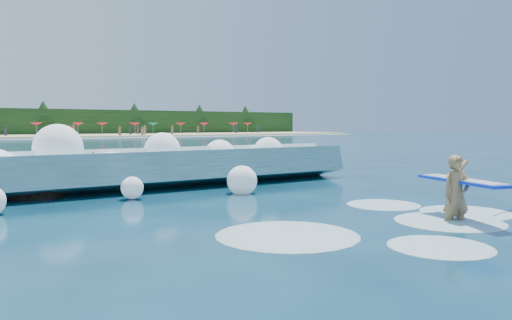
{
  "coord_description": "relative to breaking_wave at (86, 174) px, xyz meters",
  "views": [
    {
      "loc": [
        -6.19,
        -9.21,
        2.17
      ],
      "look_at": [
        1.5,
        2.0,
        1.2
      ],
      "focal_mm": 35.0,
      "sensor_mm": 36.0,
      "label": 1
    }
  ],
  "objects": [
    {
      "name": "ground",
      "position": [
        1.67,
        -7.07,
        -0.59
      ],
      "size": [
        200.0,
        200.0,
        0.0
      ],
      "primitive_type": "plane",
      "color": "#072A3C",
      "rests_on": "ground"
    },
    {
      "name": "breaking_wave",
      "position": [
        0.0,
        0.0,
        0.0
      ],
      "size": [
        19.63,
        2.99,
        1.69
      ],
      "color": "teal",
      "rests_on": "ground"
    },
    {
      "name": "rock_cluster",
      "position": [
        -2.05,
        0.72,
        -0.11
      ],
      "size": [
        8.36,
        3.52,
        1.5
      ],
      "color": "black",
      "rests_on": "ground"
    },
    {
      "name": "surfer_with_board",
      "position": [
        5.37,
        -9.77,
        0.08
      ],
      "size": [
        1.3,
        2.97,
        1.81
      ],
      "color": "#997347",
      "rests_on": "ground"
    },
    {
      "name": "wave_spray",
      "position": [
        -0.62,
        -0.26,
        0.51
      ],
      "size": [
        15.12,
        4.69,
        2.3
      ],
      "color": "white",
      "rests_on": "ground"
    },
    {
      "name": "surf_foam",
      "position": [
        4.28,
        -9.17,
        -0.59
      ],
      "size": [
        9.5,
        5.66,
        0.14
      ],
      "color": "silver",
      "rests_on": "ground"
    }
  ]
}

